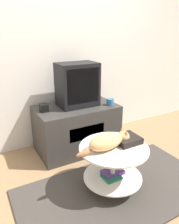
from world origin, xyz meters
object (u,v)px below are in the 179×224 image
tv (77,85)px  speaker (44,108)px  dvd_box (127,139)px  cat (108,141)px

tv → speaker: size_ratio=5.80×
speaker → tv: bearing=1.9°
tv → dvd_box: bearing=-84.5°
cat → dvd_box: bearing=-4.0°
tv → dvd_box: (0.09, -0.89, -0.36)m
dvd_box → cat: size_ratio=0.40×
speaker → dvd_box: (0.53, -0.88, -0.14)m
tv → dvd_box: tv is taller
dvd_box → tv: bearing=95.5°
tv → cat: tv is taller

